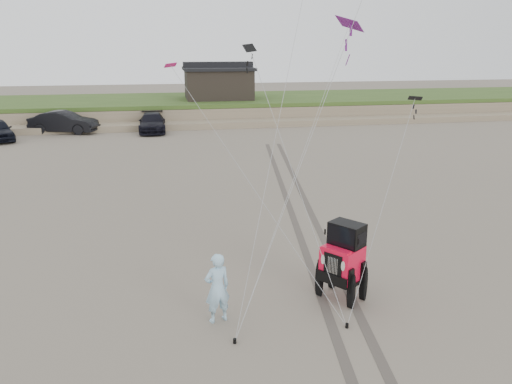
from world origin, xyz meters
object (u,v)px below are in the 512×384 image
(truck_b, at_px, (64,122))
(man, at_px, (217,288))
(jeep, at_px, (342,269))
(truck_c, at_px, (152,123))
(cabin, at_px, (218,82))

(truck_b, relative_size, man, 2.85)
(jeep, distance_m, man, 3.43)
(truck_c, bearing_deg, jeep, -79.38)
(man, bearing_deg, truck_c, -103.47)
(cabin, distance_m, truck_b, 14.67)
(truck_c, bearing_deg, cabin, 50.64)
(truck_b, bearing_deg, cabin, -45.93)
(cabin, height_order, man, cabin)
(cabin, xyz_separation_m, truck_b, (-12.78, -6.80, -2.39))
(truck_b, distance_m, jeep, 31.29)
(truck_c, bearing_deg, truck_b, 174.89)
(truck_c, bearing_deg, man, -86.18)
(cabin, height_order, jeep, cabin)
(cabin, relative_size, man, 3.56)
(truck_b, height_order, truck_c, truck_b)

